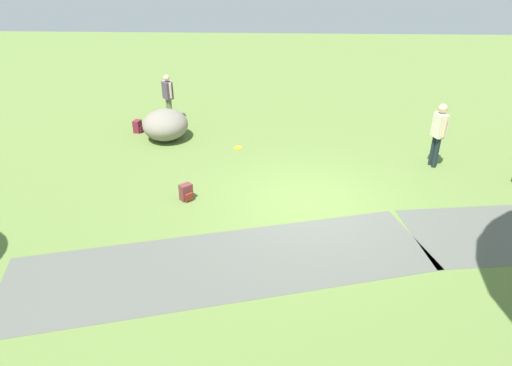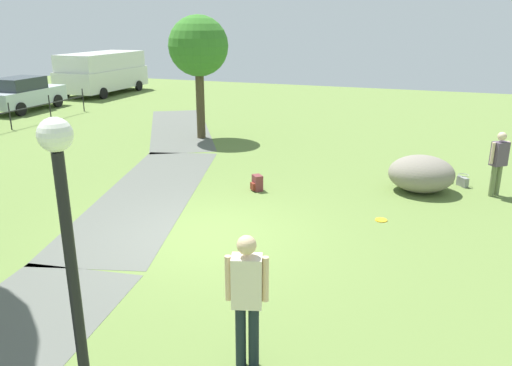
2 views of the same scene
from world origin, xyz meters
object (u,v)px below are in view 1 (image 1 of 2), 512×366
Objects in this scene: lawn_boulder at (165,125)px; frisbee_on_grass at (238,148)px; woman_with_handbag at (168,94)px; backpack_by_boulder at (138,126)px; man_near_boulder at (439,131)px; handbag_on_grass at (150,123)px; spare_backpack_on_lawn at (186,192)px.

frisbee_on_grass is at bearing 163.73° from lawn_boulder.
lawn_boulder is 1.15× the size of woman_with_handbag.
backpack_by_boulder is 1.55× the size of frisbee_on_grass.
man_near_boulder reaches higher than frisbee_on_grass.
lawn_boulder is 1.19m from backpack_by_boulder.
lawn_boulder reaches higher than frisbee_on_grass.
handbag_on_grass reaches higher than frisbee_on_grass.
man_near_boulder is (-7.77, 1.69, 0.57)m from lawn_boulder.
backpack_by_boulder reaches higher than frisbee_on_grass.
spare_backpack_on_lawn is at bearing 109.12° from lawn_boulder.
handbag_on_grass is 5.33m from spare_backpack_on_lawn.
man_near_boulder is 9.02m from handbag_on_grass.
lawn_boulder is 4.56× the size of spare_backpack_on_lawn.
handbag_on_grass is 1.49× the size of frisbee_on_grass.
woman_with_handbag is at bearing -74.05° from spare_backpack_on_lawn.
woman_with_handbag is at bearing -81.54° from lawn_boulder.
lawn_boulder is 1.79m from woman_with_handbag.
backpack_by_boulder is (8.81, -2.19, -0.84)m from man_near_boulder.
handbag_on_grass is 0.58m from backpack_by_boulder.
lawn_boulder is 4.56× the size of backpack_by_boulder.
lawn_boulder is 4.76× the size of handbag_on_grass.
backpack_by_boulder is at bearing -25.75° from lawn_boulder.
man_near_boulder is 6.83× the size of frisbee_on_grass.
lawn_boulder reaches higher than handbag_on_grass.
woman_with_handbag is 8.72m from man_near_boulder.
lawn_boulder reaches higher than backpack_by_boulder.
spare_backpack_on_lawn is 3.34m from frisbee_on_grass.
handbag_on_grass is at bearing -17.52° from man_near_boulder.
backpack_by_boulder is at bearing -13.95° from man_near_boulder.
handbag_on_grass is (0.79, -1.02, -0.32)m from lawn_boulder.
man_near_boulder is at bearing 167.76° from lawn_boulder.
man_near_boulder reaches higher than backpack_by_boulder.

